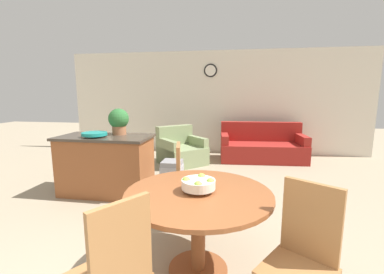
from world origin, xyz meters
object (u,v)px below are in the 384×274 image
at_px(potted_plant, 119,120).
at_px(couch, 262,148).
at_px(dining_chair_far_side, 188,182).
at_px(kitchen_island, 106,165).
at_px(dining_chair_near_left, 113,269).
at_px(dining_chair_near_right, 303,253).
at_px(armchair, 181,151).
at_px(dining_table, 198,210).
at_px(trash_bin, 172,180).
at_px(teal_bowl, 94,134).
at_px(fruit_bowl, 199,184).

distance_m(potted_plant, couch, 3.57).
distance_m(dining_chair_far_side, couch, 3.57).
height_order(kitchen_island, couch, kitchen_island).
relative_size(dining_chair_near_left, kitchen_island, 0.70).
bearing_deg(dining_chair_near_right, armchair, -33.36).
distance_m(dining_table, dining_chair_near_left, 0.87).
relative_size(dining_chair_near_left, dining_chair_far_side, 1.00).
bearing_deg(trash_bin, armchair, 98.06).
xyz_separation_m(kitchen_island, trash_bin, (1.10, -0.08, -0.17)).
bearing_deg(armchair, trash_bin, -124.43).
distance_m(dining_chair_near_right, armchair, 4.29).
bearing_deg(teal_bowl, dining_table, -39.57).
bearing_deg(teal_bowl, couch, 44.20).
bearing_deg(potted_plant, fruit_bowl, -49.19).
distance_m(dining_chair_near_right, potted_plant, 3.24).
xyz_separation_m(kitchen_island, teal_bowl, (-0.10, -0.12, 0.51)).
distance_m(dining_table, dining_chair_far_side, 0.87).
bearing_deg(dining_table, couch, 77.05).
distance_m(dining_chair_near_left, dining_chair_near_right, 1.22).
distance_m(dining_table, couch, 4.30).
xyz_separation_m(trash_bin, couch, (1.57, 2.65, 0.00)).
distance_m(dining_table, teal_bowl, 2.37).
bearing_deg(couch, dining_chair_near_right, -96.60).
relative_size(dining_chair_near_left, couch, 0.50).
relative_size(fruit_bowl, potted_plant, 0.69).
relative_size(dining_chair_far_side, fruit_bowl, 3.45).
bearing_deg(potted_plant, teal_bowl, -132.18).
height_order(fruit_bowl, kitchen_island, kitchen_island).
relative_size(potted_plant, armchair, 0.33).
bearing_deg(teal_bowl, dining_chair_far_side, -23.02).
height_order(fruit_bowl, armchair, fruit_bowl).
relative_size(dining_table, teal_bowl, 3.36).
bearing_deg(kitchen_island, fruit_bowl, -43.37).
xyz_separation_m(dining_chair_near_right, dining_chair_far_side, (-1.01, 1.24, 0.00)).
relative_size(fruit_bowl, couch, 0.14).
bearing_deg(dining_chair_near_left, potted_plant, 57.85).
relative_size(dining_chair_far_side, couch, 0.50).
xyz_separation_m(potted_plant, couch, (2.50, 2.40, -0.86)).
height_order(dining_chair_near_left, fruit_bowl, dining_chair_near_left).
bearing_deg(teal_bowl, kitchen_island, 50.17).
height_order(dining_chair_near_right, armchair, dining_chair_near_right).
bearing_deg(dining_chair_far_side, dining_chair_near_right, 27.97).
relative_size(fruit_bowl, teal_bowl, 0.77).
xyz_separation_m(dining_table, fruit_bowl, (0.00, -0.00, 0.24)).
distance_m(couch, armchair, 1.96).
relative_size(kitchen_island, teal_bowl, 3.82).
xyz_separation_m(dining_table, teal_bowl, (-1.80, 1.49, 0.39)).
bearing_deg(kitchen_island, dining_chair_near_left, -61.40).
xyz_separation_m(kitchen_island, potted_plant, (0.16, 0.17, 0.69)).
distance_m(teal_bowl, armchair, 2.35).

